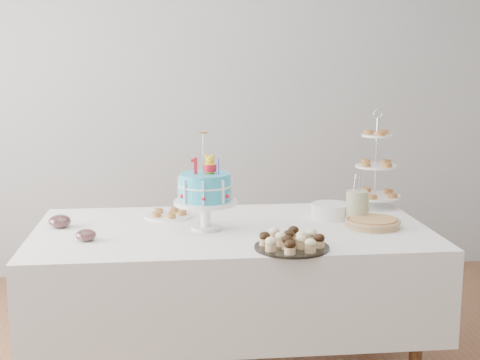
{
  "coord_description": "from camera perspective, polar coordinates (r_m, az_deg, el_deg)",
  "views": [
    {
      "loc": [
        -0.3,
        -2.86,
        1.59
      ],
      "look_at": [
        0.04,
        0.3,
        1.01
      ],
      "focal_mm": 50.0,
      "sensor_mm": 36.0,
      "label": 1
    }
  ],
  "objects": [
    {
      "name": "walls",
      "position": [
        2.89,
        -0.17,
        5.61
      ],
      "size": [
        5.04,
        4.04,
        2.7
      ],
      "color": "#9FA2A5",
      "rests_on": "floor"
    },
    {
      "name": "table",
      "position": [
        3.35,
        -0.7,
        -7.86
      ],
      "size": [
        1.92,
        1.02,
        0.77
      ],
      "color": "white",
      "rests_on": "floor"
    },
    {
      "name": "birthday_cake",
      "position": [
        3.22,
        -2.96,
        -2.03
      ],
      "size": [
        0.31,
        0.31,
        0.47
      ],
      "rotation": [
        0.0,
        0.0,
        -0.13
      ],
      "color": "white",
      "rests_on": "table"
    },
    {
      "name": "cupcake_tray",
      "position": [
        2.93,
        4.44,
        -5.17
      ],
      "size": [
        0.33,
        0.33,
        0.07
      ],
      "color": "black",
      "rests_on": "table"
    },
    {
      "name": "pie",
      "position": [
        3.35,
        11.26,
        -3.55
      ],
      "size": [
        0.27,
        0.27,
        0.04
      ],
      "color": "tan",
      "rests_on": "table"
    },
    {
      "name": "tiered_stand",
      "position": [
        3.77,
        11.54,
        1.12
      ],
      "size": [
        0.28,
        0.28,
        0.54
      ],
      "color": "silver",
      "rests_on": "table"
    },
    {
      "name": "plate_stack",
      "position": [
        3.5,
        7.71,
        -2.63
      ],
      "size": [
        0.2,
        0.2,
        0.08
      ],
      "color": "white",
      "rests_on": "table"
    },
    {
      "name": "pastry_plate",
      "position": [
        3.51,
        -6.1,
        -2.91
      ],
      "size": [
        0.24,
        0.24,
        0.04
      ],
      "color": "white",
      "rests_on": "table"
    },
    {
      "name": "jam_bowl_a",
      "position": [
        3.12,
        -13.01,
        -4.63
      ],
      "size": [
        0.09,
        0.09,
        0.06
      ],
      "color": "silver",
      "rests_on": "table"
    },
    {
      "name": "jam_bowl_b",
      "position": [
        3.39,
        -15.12,
        -3.45
      ],
      "size": [
        0.11,
        0.11,
        0.06
      ],
      "color": "silver",
      "rests_on": "table"
    },
    {
      "name": "utensil_pitcher",
      "position": [
        3.43,
        9.94,
        -2.13
      ],
      "size": [
        0.11,
        0.11,
        0.24
      ],
      "rotation": [
        0.0,
        0.0,
        -0.28
      ],
      "color": "beige",
      "rests_on": "table"
    }
  ]
}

